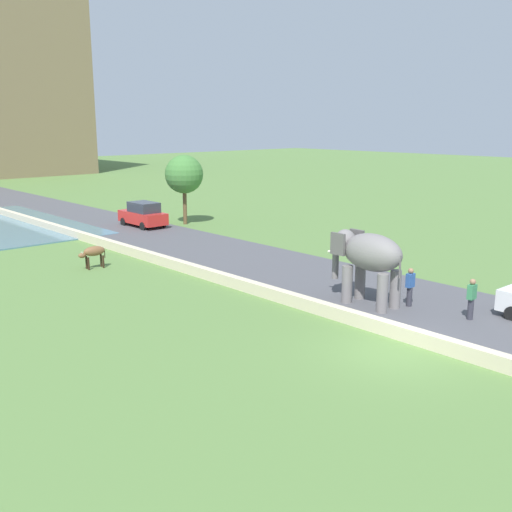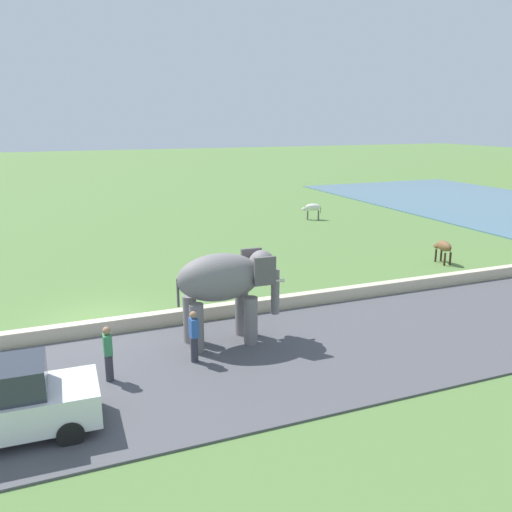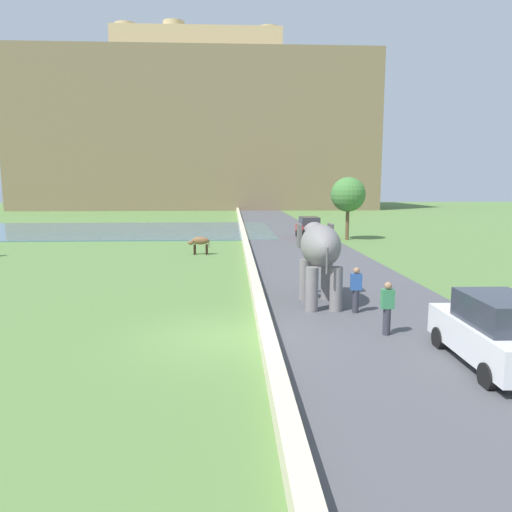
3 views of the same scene
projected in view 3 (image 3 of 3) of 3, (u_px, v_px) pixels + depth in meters
The scene contains 13 objects.
ground_plane at pixel (224, 338), 13.89m from camera, with size 220.00×220.00×0.00m, color #567A3D.
road_surface at pixel (299, 247), 33.89m from camera, with size 7.00×120.00×0.06m, color #4C4C51.
barrier_wall at pixel (246, 248), 31.69m from camera, with size 0.40×110.00×0.50m, color beige.
lake at pixel (84, 230), 46.13m from camera, with size 36.00×18.00×0.08m, color slate.
hill_distant at pixel (200, 137), 93.60m from camera, with size 64.00×28.00×27.23m, color #7F6B4C.
fort_on_hill at pixel (198, 47), 91.14m from camera, with size 31.67×8.00×7.61m.
elephant at pixel (319, 250), 17.40m from camera, with size 1.44×3.47×2.99m.
person_beside_elephant at pixel (356, 289), 16.27m from camera, with size 0.36×0.22×1.63m.
person_trailing at pixel (387, 308), 13.84m from camera, with size 0.36×0.22×1.63m.
car_white at pixel (496, 332), 11.46m from camera, with size 1.87×4.04×1.80m.
car_red at pixel (309, 228), 39.38m from camera, with size 1.81×4.01×1.80m.
cow_brown at pixel (200, 242), 30.30m from camera, with size 1.41×0.58×1.15m.
tree_near at pixel (348, 195), 38.19m from camera, with size 2.76×2.76×5.01m.
Camera 3 is at (0.27, -13.42, 4.38)m, focal length 33.61 mm.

